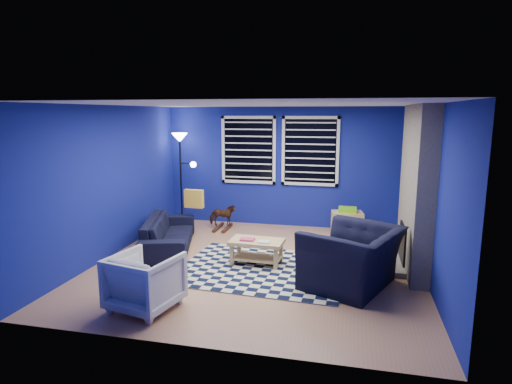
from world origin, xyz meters
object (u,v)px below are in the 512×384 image
Objects in this scene: cabinet at (347,223)px; sofa at (169,233)px; armchair_big at (352,258)px; coffee_table at (257,247)px; armchair_bent at (145,281)px; floor_lamp at (181,150)px; rocking_horse at (222,215)px; tv at (410,166)px.

sofa is at bearing -163.29° from cabinet.
armchair_big is 1.99× the size of cabinet.
sofa reaches higher than coffee_table.
floor_lamp is at bearing -61.69° from armchair_bent.
armchair_big reaches higher than rocking_horse.
tv is 0.52× the size of sofa.
cabinet is (2.35, 3.75, -0.10)m from armchair_bent.
tv is at bearing -177.65° from armchair_big.
armchair_big is 4.61m from floor_lamp.
rocking_horse is (-3.61, -0.11, -1.11)m from tv.
cabinet is 0.33× the size of floor_lamp.
sofa is 2.49× the size of armchair_bent.
coffee_table is at bearing -87.01° from armchair_big.
tv reaches higher than rocking_horse.
armchair_big reaches higher than coffee_table.
coffee_table is at bearing -44.79° from floor_lamp.
cabinet is at bearing -2.71° from floor_lamp.
cabinet is at bearing -177.34° from tv.
coffee_table is at bearing -121.28° from sofa.
rocking_horse is 0.62× the size of coffee_table.
sofa is at bearing -159.71° from tv.
sofa is 2.23× the size of coffee_table.
armchair_bent is at bearing -131.29° from cabinet.
sofa is at bearing 165.37° from coffee_table.
armchair_bent is 4.26m from floor_lamp.
rocking_horse is 0.27× the size of floor_lamp.
armchair_big is (3.17, -1.00, 0.13)m from sofa.
armchair_big is 0.65× the size of floor_lamp.
rocking_horse is at bearing -109.09° from armchair_big.
armchair_bent is at bearing -39.16° from armchair_big.
armchair_big is at bearing -96.71° from cabinet.
armchair_big is at bearing -124.14° from sofa.
floor_lamp is (-3.48, 0.16, 1.35)m from cabinet.
tv reaches higher than sofa.
armchair_bent is (0.71, -2.26, 0.07)m from sofa.
tv is at bearing -1.42° from floor_lamp.
coffee_table is at bearing -106.12° from armchair_bent.
armchair_big is 1.65× the size of armchair_bent.
floor_lamp reaches higher than sofa.
coffee_table is at bearing -164.11° from rocking_horse.
coffee_table is (1.14, -1.87, -0.00)m from rocking_horse.
sofa is 0.98× the size of floor_lamp.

